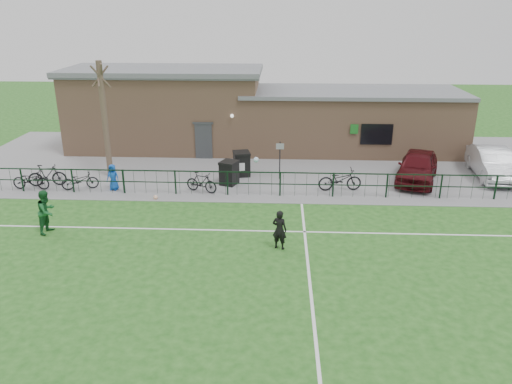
{
  "coord_description": "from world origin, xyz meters",
  "views": [
    {
      "loc": [
        0.91,
        -14.24,
        8.51
      ],
      "look_at": [
        0.0,
        5.0,
        1.3
      ],
      "focal_mm": 35.0,
      "sensor_mm": 36.0,
      "label": 1
    }
  ],
  "objects_px": {
    "wheelie_bin_left": "(229,173)",
    "car_silver": "(492,163)",
    "sign_post": "(280,160)",
    "car_maroon": "(418,167)",
    "ball_ground": "(156,197)",
    "bicycle_b": "(47,175)",
    "bicycle_d": "(201,182)",
    "wheelie_bin_right": "(242,164)",
    "bicycle_a": "(31,180)",
    "bare_tree": "(105,121)",
    "bicycle_c": "(80,180)",
    "outfield_player": "(47,211)",
    "spectator_child": "(113,177)",
    "bicycle_e": "(340,180)"
  },
  "relations": [
    {
      "from": "spectator_child",
      "to": "bare_tree",
      "type": "bearing_deg",
      "value": 120.18
    },
    {
      "from": "wheelie_bin_left",
      "to": "ball_ground",
      "type": "height_order",
      "value": "wheelie_bin_left"
    },
    {
      "from": "bicycle_c",
      "to": "spectator_child",
      "type": "bearing_deg",
      "value": -106.53
    },
    {
      "from": "bare_tree",
      "to": "bicycle_c",
      "type": "xyz_separation_m",
      "value": [
        -0.82,
        -2.07,
        -2.52
      ]
    },
    {
      "from": "bare_tree",
      "to": "car_maroon",
      "type": "height_order",
      "value": "bare_tree"
    },
    {
      "from": "wheelie_bin_left",
      "to": "bicycle_b",
      "type": "height_order",
      "value": "wheelie_bin_left"
    },
    {
      "from": "car_maroon",
      "to": "bicycle_d",
      "type": "xyz_separation_m",
      "value": [
        -10.82,
        -2.15,
        -0.28
      ]
    },
    {
      "from": "car_maroon",
      "to": "bicycle_c",
      "type": "bearing_deg",
      "value": -153.47
    },
    {
      "from": "spectator_child",
      "to": "outfield_player",
      "type": "distance_m",
      "value": 5.03
    },
    {
      "from": "bare_tree",
      "to": "wheelie_bin_right",
      "type": "distance_m",
      "value": 7.37
    },
    {
      "from": "ball_ground",
      "to": "wheelie_bin_right",
      "type": "bearing_deg",
      "value": 44.36
    },
    {
      "from": "bare_tree",
      "to": "sign_post",
      "type": "relative_size",
      "value": 3.0
    },
    {
      "from": "car_maroon",
      "to": "ball_ground",
      "type": "distance_m",
      "value": 13.25
    },
    {
      "from": "sign_post",
      "to": "bicycle_a",
      "type": "height_order",
      "value": "sign_post"
    },
    {
      "from": "bicycle_b",
      "to": "outfield_player",
      "type": "height_order",
      "value": "outfield_player"
    },
    {
      "from": "bicycle_b",
      "to": "ball_ground",
      "type": "bearing_deg",
      "value": -116.45
    },
    {
      "from": "car_maroon",
      "to": "ball_ground",
      "type": "xyz_separation_m",
      "value": [
        -12.84,
        -3.2,
        -0.69
      ]
    },
    {
      "from": "bicycle_d",
      "to": "ball_ground",
      "type": "xyz_separation_m",
      "value": [
        -2.02,
        -1.04,
        -0.42
      ]
    },
    {
      "from": "wheelie_bin_left",
      "to": "outfield_player",
      "type": "relative_size",
      "value": 0.63
    },
    {
      "from": "sign_post",
      "to": "car_silver",
      "type": "xyz_separation_m",
      "value": [
        11.12,
        0.84,
        -0.23
      ]
    },
    {
      "from": "bicycle_d",
      "to": "sign_post",
      "type": "bearing_deg",
      "value": -38.78
    },
    {
      "from": "spectator_child",
      "to": "outfield_player",
      "type": "xyz_separation_m",
      "value": [
        -1.06,
        -4.91,
        0.22
      ]
    },
    {
      "from": "car_maroon",
      "to": "car_silver",
      "type": "relative_size",
      "value": 0.98
    },
    {
      "from": "spectator_child",
      "to": "wheelie_bin_right",
      "type": "bearing_deg",
      "value": 30.54
    },
    {
      "from": "bicycle_a",
      "to": "bicycle_b",
      "type": "bearing_deg",
      "value": -47.63
    },
    {
      "from": "bicycle_b",
      "to": "bicycle_d",
      "type": "xyz_separation_m",
      "value": [
        7.83,
        -0.51,
        -0.06
      ]
    },
    {
      "from": "bicycle_d",
      "to": "outfield_player",
      "type": "bearing_deg",
      "value": 153.1
    },
    {
      "from": "sign_post",
      "to": "bicycle_a",
      "type": "bearing_deg",
      "value": -170.02
    },
    {
      "from": "wheelie_bin_left",
      "to": "bicycle_a",
      "type": "bearing_deg",
      "value": -151.5
    },
    {
      "from": "bicycle_c",
      "to": "wheelie_bin_right",
      "type": "bearing_deg",
      "value": -88.53
    },
    {
      "from": "bicycle_d",
      "to": "bicycle_c",
      "type": "bearing_deg",
      "value": 110.5
    },
    {
      "from": "bicycle_b",
      "to": "car_silver",
      "type": "bearing_deg",
      "value": -95.3
    },
    {
      "from": "wheelie_bin_right",
      "to": "bicycle_a",
      "type": "bearing_deg",
      "value": -178.57
    },
    {
      "from": "wheelie_bin_left",
      "to": "bicycle_b",
      "type": "relative_size",
      "value": 0.61
    },
    {
      "from": "car_maroon",
      "to": "bicycle_d",
      "type": "height_order",
      "value": "car_maroon"
    },
    {
      "from": "sign_post",
      "to": "car_maroon",
      "type": "distance_m",
      "value": 7.05
    },
    {
      "from": "wheelie_bin_left",
      "to": "car_silver",
      "type": "bearing_deg",
      "value": 28.79
    },
    {
      "from": "bicycle_b",
      "to": "ball_ground",
      "type": "relative_size",
      "value": 9.14
    },
    {
      "from": "wheelie_bin_left",
      "to": "wheelie_bin_right",
      "type": "relative_size",
      "value": 0.93
    },
    {
      "from": "bicycle_e",
      "to": "ball_ground",
      "type": "bearing_deg",
      "value": 93.86
    },
    {
      "from": "ball_ground",
      "to": "bicycle_e",
      "type": "bearing_deg",
      "value": 10.31
    },
    {
      "from": "bicycle_a",
      "to": "car_maroon",
      "type": "bearing_deg",
      "value": -82.13
    },
    {
      "from": "wheelie_bin_left",
      "to": "bicycle_c",
      "type": "bearing_deg",
      "value": -150.1
    },
    {
      "from": "spectator_child",
      "to": "car_maroon",
      "type": "bearing_deg",
      "value": 15.71
    },
    {
      "from": "bicycle_b",
      "to": "ball_ground",
      "type": "xyz_separation_m",
      "value": [
        5.81,
        -1.55,
        -0.48
      ]
    },
    {
      "from": "bare_tree",
      "to": "wheelie_bin_left",
      "type": "height_order",
      "value": "bare_tree"
    },
    {
      "from": "car_silver",
      "to": "bicycle_c",
      "type": "xyz_separation_m",
      "value": [
        -20.9,
        -2.87,
        -0.31
      ]
    },
    {
      "from": "bicycle_e",
      "to": "car_maroon",
      "type": "bearing_deg",
      "value": -75.07
    },
    {
      "from": "bicycle_a",
      "to": "wheelie_bin_right",
      "type": "bearing_deg",
      "value": -73.94
    },
    {
      "from": "wheelie_bin_right",
      "to": "bicycle_a",
      "type": "relative_size",
      "value": 0.66
    }
  ]
}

